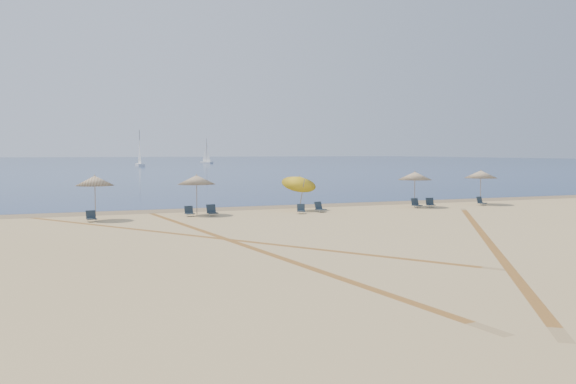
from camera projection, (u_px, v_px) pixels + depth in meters
The scene contains 19 objects.
ground at pixel (515, 272), 19.15m from camera, with size 160.00×160.00×0.00m, color tan.
ocean at pixel (93, 162), 228.34m from camera, with size 500.00×500.00×0.00m, color #0C2151.
wet_sand at pixel (267, 207), 41.46m from camera, with size 500.00×500.00×0.00m, color olive.
umbrella_1 at pixel (95, 181), 33.36m from camera, with size 2.11×2.11×2.56m.
umbrella_2 at pixel (197, 180), 36.14m from camera, with size 2.28×2.28×2.48m.
umbrella_3 at pixel (299, 181), 38.92m from camera, with size 2.26×2.28×2.69m.
umbrella_4 at pixel (415, 176), 41.41m from camera, with size 2.33×2.33×2.50m.
umbrella_5 at pixel (481, 174), 43.45m from camera, with size 2.34×2.34×2.53m.
chair_1 at pixel (91, 217), 32.83m from camera, with size 0.58×0.66×0.61m.
chair_2 at pixel (189, 212), 35.61m from camera, with size 0.54×0.62×0.61m.
chair_3 at pixel (212, 211), 35.84m from camera, with size 0.61×0.70×0.68m.
chair_4 at pixel (301, 209), 37.15m from camera, with size 0.64×0.70×0.59m.
chair_5 at pixel (320, 208), 38.06m from camera, with size 0.70×0.76×0.66m.
chair_6 at pixel (416, 204), 40.89m from camera, with size 0.57×0.66×0.66m.
chair_7 at pixel (430, 203), 41.38m from camera, with size 0.69×0.75×0.64m.
chair_8 at pixel (481, 202), 42.81m from camera, with size 0.62×0.69×0.62m.
sailboat_0 at pixel (207, 156), 195.46m from camera, with size 3.30×5.60×8.15m.
sailboat_2 at pixel (140, 155), 157.08m from camera, with size 1.74×6.39×9.48m.
tire_tracks at pixel (303, 239), 26.35m from camera, with size 51.30×45.83×0.00m.
Camera 1 is at (-13.63, -15.01, 3.84)m, focal length 37.46 mm.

